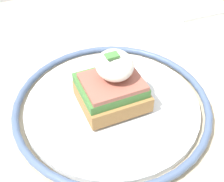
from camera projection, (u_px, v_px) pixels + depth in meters
dining_table at (121, 135)px, 0.55m from camera, size 1.10×0.71×0.72m
plate at (112, 105)px, 0.43m from camera, size 0.27×0.27×0.02m
sandwich at (112, 84)px, 0.41m from camera, size 0.09×0.08×0.08m
fork at (215, 80)px, 0.48m from camera, size 0.03×0.15×0.00m
napkin at (195, 5)px, 0.66m from camera, size 0.12×0.11×0.01m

